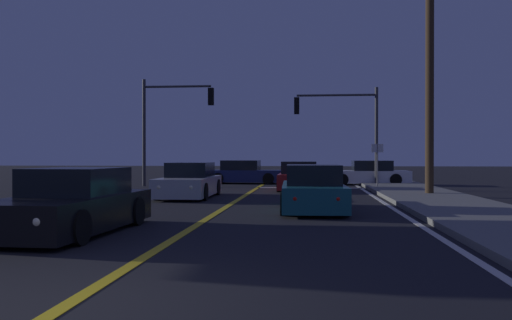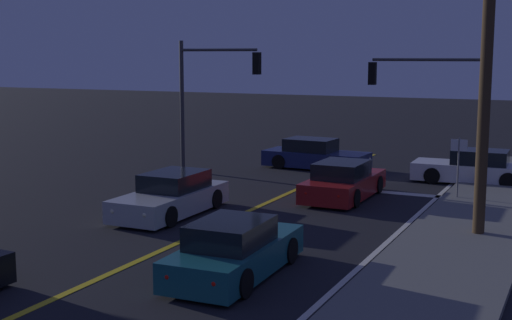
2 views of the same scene
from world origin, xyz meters
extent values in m
plane|color=black|center=(0.00, 0.00, 0.00)|extent=(160.00, 160.00, 0.00)
cube|color=slate|center=(6.94, 11.51, 0.07)|extent=(3.20, 41.43, 0.15)
cube|color=gold|center=(0.00, 11.51, 0.01)|extent=(0.20, 39.13, 0.01)
cube|color=silver|center=(5.09, 11.51, 0.01)|extent=(0.16, 39.13, 0.01)
cube|color=silver|center=(2.67, 21.52, 0.01)|extent=(5.34, 0.50, 0.01)
cube|color=black|center=(-2.32, 5.33, 0.44)|extent=(2.05, 4.63, 0.68)
cube|color=black|center=(-2.31, 5.60, 1.04)|extent=(1.69, 2.16, 0.60)
cylinder|color=black|center=(-1.51, 3.88, 0.32)|extent=(0.25, 0.65, 0.64)
cylinder|color=black|center=(-1.39, 6.71, 0.32)|extent=(0.25, 0.65, 0.64)
cylinder|color=black|center=(-3.13, 6.78, 0.32)|extent=(0.25, 0.65, 0.64)
sphere|color=#FFF4CC|center=(-1.83, 3.09, 0.52)|extent=(0.18, 0.18, 0.18)
sphere|color=red|center=(-1.65, 7.54, 0.52)|extent=(0.14, 0.14, 0.14)
sphere|color=red|center=(-2.81, 7.58, 0.52)|extent=(0.14, 0.14, 0.14)
cube|color=silver|center=(5.76, 24.89, 0.44)|extent=(4.62, 1.88, 0.68)
cube|color=black|center=(6.03, 24.90, 1.04)|extent=(2.14, 1.57, 0.60)
cylinder|color=black|center=(4.36, 24.04, 0.32)|extent=(0.65, 0.24, 0.64)
cylinder|color=black|center=(4.32, 25.67, 0.32)|extent=(0.65, 0.24, 0.64)
cylinder|color=black|center=(7.20, 24.11, 0.32)|extent=(0.65, 0.24, 0.64)
cylinder|color=black|center=(7.15, 25.75, 0.32)|extent=(0.65, 0.24, 0.64)
sphere|color=#FFF4CC|center=(3.55, 24.29, 0.52)|extent=(0.18, 0.18, 0.18)
sphere|color=#FFF4CC|center=(3.52, 25.38, 0.52)|extent=(0.18, 0.18, 0.18)
sphere|color=red|center=(8.01, 24.40, 0.52)|extent=(0.14, 0.14, 0.14)
sphere|color=red|center=(7.98, 25.49, 0.52)|extent=(0.14, 0.14, 0.14)
cube|color=navy|center=(-1.10, 25.55, 0.44)|extent=(4.70, 2.02, 0.68)
cube|color=black|center=(-1.37, 25.57, 1.04)|extent=(2.19, 1.65, 0.60)
cylinder|color=black|center=(0.37, 26.34, 0.32)|extent=(0.65, 0.25, 0.64)
cylinder|color=black|center=(0.30, 24.64, 0.32)|extent=(0.65, 0.25, 0.64)
cylinder|color=black|center=(-2.49, 26.46, 0.32)|extent=(0.65, 0.25, 0.64)
cylinder|color=black|center=(-2.57, 24.77, 0.32)|extent=(0.65, 0.25, 0.64)
sphere|color=#FFF4CC|center=(1.18, 26.02, 0.52)|extent=(0.18, 0.18, 0.18)
sphere|color=#FFF4CC|center=(1.13, 24.89, 0.52)|extent=(0.18, 0.18, 0.18)
sphere|color=red|center=(-3.33, 26.21, 0.52)|extent=(0.14, 0.14, 0.14)
sphere|color=red|center=(-3.38, 25.09, 0.52)|extent=(0.14, 0.14, 0.14)
cube|color=#B2B5BA|center=(-2.02, 14.95, 0.44)|extent=(1.86, 4.61, 0.68)
cube|color=black|center=(-2.03, 15.23, 1.04)|extent=(1.58, 2.13, 0.60)
cylinder|color=black|center=(-1.16, 13.54, 0.32)|extent=(0.23, 0.64, 0.64)
cylinder|color=black|center=(-2.85, 13.52, 0.32)|extent=(0.23, 0.64, 0.64)
cylinder|color=black|center=(-1.19, 16.38, 0.32)|extent=(0.23, 0.64, 0.64)
cylinder|color=black|center=(-2.88, 16.36, 0.32)|extent=(0.23, 0.64, 0.64)
sphere|color=#FFF4CC|center=(-1.44, 12.72, 0.52)|extent=(0.18, 0.18, 0.18)
sphere|color=#FFF4CC|center=(-2.56, 12.71, 0.52)|extent=(0.18, 0.18, 0.18)
sphere|color=red|center=(-1.49, 17.20, 0.52)|extent=(0.14, 0.14, 0.14)
sphere|color=red|center=(-2.61, 17.19, 0.52)|extent=(0.14, 0.14, 0.14)
cube|color=#195960|center=(2.67, 10.38, 0.44)|extent=(1.89, 4.42, 0.68)
cube|color=black|center=(2.68, 10.11, 1.04)|extent=(1.56, 2.06, 0.60)
cylinder|color=black|center=(1.82, 11.70, 0.32)|extent=(0.24, 0.65, 0.64)
cylinder|color=black|center=(3.43, 11.76, 0.32)|extent=(0.24, 0.65, 0.64)
cylinder|color=black|center=(1.91, 9.00, 0.32)|extent=(0.24, 0.65, 0.64)
cylinder|color=black|center=(3.53, 9.05, 0.32)|extent=(0.24, 0.65, 0.64)
sphere|color=#FFF4CC|center=(2.06, 12.48, 0.52)|extent=(0.18, 0.18, 0.18)
sphere|color=#FFF4CC|center=(3.14, 12.52, 0.52)|extent=(0.18, 0.18, 0.18)
sphere|color=red|center=(2.21, 8.23, 0.52)|extent=(0.14, 0.14, 0.14)
sphere|color=red|center=(3.29, 8.26, 0.52)|extent=(0.14, 0.14, 0.14)
cube|color=maroon|center=(2.10, 19.87, 0.44)|extent=(1.83, 4.50, 0.68)
cube|color=black|center=(2.10, 19.60, 1.04)|extent=(1.57, 2.07, 0.60)
cylinder|color=black|center=(1.25, 21.26, 0.32)|extent=(0.22, 0.64, 0.64)
cylinder|color=black|center=(2.95, 21.26, 0.32)|extent=(0.22, 0.64, 0.64)
cylinder|color=black|center=(1.25, 18.47, 0.32)|extent=(0.22, 0.64, 0.64)
cylinder|color=black|center=(2.96, 18.47, 0.32)|extent=(0.22, 0.64, 0.64)
sphere|color=#FFF4CC|center=(1.54, 22.06, 0.52)|extent=(0.18, 0.18, 0.18)
sphere|color=#FFF4CC|center=(2.67, 22.06, 0.52)|extent=(0.18, 0.18, 0.18)
sphere|color=red|center=(1.54, 17.67, 0.52)|extent=(0.14, 0.14, 0.14)
sphere|color=red|center=(2.67, 17.67, 0.52)|extent=(0.14, 0.14, 0.14)
cylinder|color=#38383D|center=(6.14, 23.82, 2.63)|extent=(0.18, 0.18, 5.26)
cylinder|color=#38383D|center=(4.02, 23.82, 4.86)|extent=(4.24, 0.12, 0.12)
cube|color=black|center=(1.90, 23.82, 4.31)|extent=(0.28, 0.28, 0.90)
sphere|color=red|center=(1.90, 23.82, 4.58)|extent=(0.22, 0.22, 0.22)
sphere|color=#4C2D05|center=(1.90, 23.82, 4.31)|extent=(0.22, 0.22, 0.22)
sphere|color=#0A3814|center=(1.90, 23.82, 4.04)|extent=(0.22, 0.22, 0.22)
cylinder|color=#38383D|center=(-6.14, 22.42, 2.83)|extent=(0.18, 0.18, 5.65)
cylinder|color=#38383D|center=(-4.34, 22.42, 5.25)|extent=(3.59, 0.12, 0.12)
cube|color=black|center=(-2.55, 22.42, 4.70)|extent=(0.28, 0.28, 0.90)
sphere|color=red|center=(-2.55, 22.42, 4.97)|extent=(0.22, 0.22, 0.22)
sphere|color=#4C2D05|center=(-2.55, 22.42, 4.70)|extent=(0.22, 0.22, 0.22)
sphere|color=#0A3814|center=(-2.55, 22.42, 4.43)|extent=(0.22, 0.22, 0.22)
cylinder|color=#42301E|center=(7.24, 16.21, 5.26)|extent=(0.33, 0.33, 10.51)
cylinder|color=slate|center=(5.84, 21.02, 1.11)|extent=(0.06, 0.06, 2.22)
cube|color=white|center=(5.84, 21.02, 1.97)|extent=(0.56, 0.07, 0.40)
camera|label=1|loc=(2.56, -5.25, 1.59)|focal=37.64mm
camera|label=2|loc=(9.83, -3.46, 5.03)|focal=48.99mm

